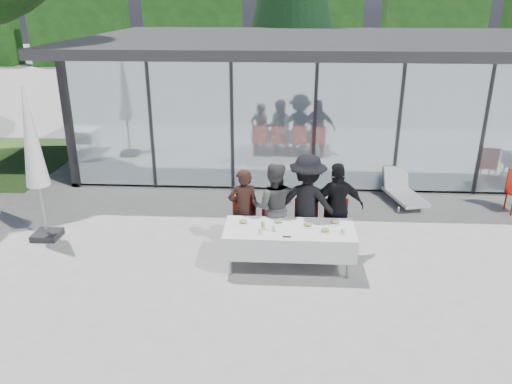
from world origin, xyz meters
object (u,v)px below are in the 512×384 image
Objects in this scene: plate_c at (308,225)px; diner_b at (273,207)px; diner_d at (337,208)px; spare_chair_b at (426,171)px; diner_chair_d at (336,222)px; plate_b at (278,222)px; market_umbrella at (32,146)px; lounger at (402,191)px; plate_a at (243,222)px; plate_d at (335,222)px; dining_table at (289,239)px; plate_extra at (325,231)px; diner_chair_c at (306,222)px; diner_c at (307,203)px; diner_chair_b at (273,221)px; folded_eyeglasses at (287,237)px; diner_a at (243,209)px; juice_bottle at (263,225)px; diner_chair_a at (244,220)px.

diner_b is at bearing 135.67° from plate_c.
diner_d is 4.05m from spare_chair_b.
diner_chair_d is 4.25× the size of plate_b.
market_umbrella is 7.99m from lounger.
plate_a is 1.00× the size of plate_d.
plate_a is 4.67m from lounger.
diner_b is 0.86m from plate_c.
dining_table is 1.33× the size of diner_b.
market_umbrella reaches higher than plate_extra.
diner_chair_c is at bearing 89.60° from plate_c.
diner_b is 7.42× the size of plate_d.
diner_d is 0.86m from plate_extra.
diner_c reaches higher than plate_c.
plate_c is 1.00× the size of plate_extra.
diner_b is at bearing -90.00° from diner_chair_b.
diner_chair_d is 6.96× the size of folded_eyeglasses.
diner_d is (0.55, -0.06, 0.32)m from diner_chair_c.
dining_table is at bearing 124.97° from diner_a.
diner_b is 1.19m from plate_d.
juice_bottle reaches higher than plate_c.
plate_b is at bearing 102.31° from diner_b.
dining_table is 9.86× the size of plate_a.
diner_chair_a is 1.00× the size of diner_chair_b.
folded_eyeglasses is (0.25, -1.05, -0.09)m from diner_b.
diner_d is 1.76× the size of spare_chair_b.
diner_chair_d is (0.87, 0.75, -0.00)m from dining_table.
plate_d is at bearing 15.19° from plate_c.
diner_b is 0.51m from plate_b.
diner_a is at bearing 1.80° from diner_b.
plate_d is (1.65, -0.53, 0.24)m from diner_chair_a.
diner_b reaches higher than diner_chair_a.
diner_chair_c reaches higher than juice_bottle.
folded_eyeglasses is at bearing -127.01° from lounger.
market_umbrella is at bearing 169.83° from dining_table.
juice_bottle is at bearing -167.22° from plate_d.
diner_chair_d is (-0.00, 0.06, -0.32)m from diner_d.
diner_d reaches higher than diner_a.
dining_table is at bearing -113.13° from diner_chair_c.
diner_chair_a is 0.64m from diner_b.
plate_d is (0.80, 0.22, 0.24)m from dining_table.
plate_a is at bearing -130.73° from diner_chair_b.
diner_chair_d is 0.58m from plate_d.
diner_chair_b is (-0.00, 0.06, -0.31)m from diner_b.
diner_a is 0.52× the size of market_umbrella.
diner_chair_b is 0.57× the size of diner_d.
diner_c is 0.40m from diner_chair_c.
diner_c is at bearing -5.54° from diner_chair_b.
lounger is at bearing 35.25° from diner_chair_a.
plate_b is (0.61, 0.04, 0.00)m from plate_a.
juice_bottle is (-1.33, -0.81, 0.28)m from diner_chair_d.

